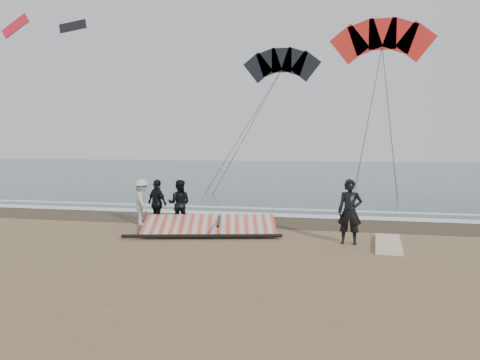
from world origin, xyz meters
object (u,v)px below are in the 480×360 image
(board_white, at_px, (388,243))
(sail_rig, at_px, (209,227))
(man_main, at_px, (350,212))
(board_cream, at_px, (233,223))

(board_white, relative_size, sail_rig, 0.53)
(man_main, distance_m, board_cream, 4.67)
(board_white, bearing_deg, sail_rig, 178.19)
(board_white, xyz_separation_m, sail_rig, (-5.30, 0.50, 0.15))
(board_white, distance_m, board_cream, 5.48)
(board_cream, relative_size, sail_rig, 0.55)
(board_white, relative_size, board_cream, 0.96)
(man_main, relative_size, board_cream, 0.72)
(man_main, bearing_deg, sail_rig, 176.83)
(sail_rig, bearing_deg, board_white, -5.43)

